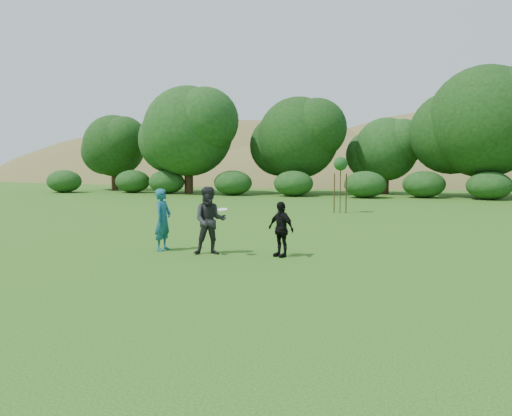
{
  "coord_description": "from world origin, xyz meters",
  "views": [
    {
      "loc": [
        4.38,
        -11.9,
        2.46
      ],
      "look_at": [
        0.0,
        3.0,
        1.1
      ],
      "focal_mm": 35.0,
      "sensor_mm": 36.0,
      "label": 1
    }
  ],
  "objects": [
    {
      "name": "sapling",
      "position": [
        1.36,
        13.51,
        2.42
      ],
      "size": [
        0.7,
        0.7,
        2.85
      ],
      "color": "#3B2917",
      "rests_on": "ground"
    },
    {
      "name": "frisbee",
      "position": [
        -0.18,
        0.48,
        1.26
      ],
      "size": [
        0.27,
        0.27,
        0.07
      ],
      "color": "white",
      "rests_on": "ground"
    },
    {
      "name": "tree_row",
      "position": [
        3.23,
        28.68,
        4.87
      ],
      "size": [
        53.92,
        10.38,
        9.62
      ],
      "color": "#3A2616",
      "rests_on": "ground"
    },
    {
      "name": "player_grey",
      "position": [
        -0.64,
        0.7,
        0.93
      ],
      "size": [
        1.09,
        0.98,
        1.86
      ],
      "primitive_type": "imported",
      "rotation": [
        0.0,
        0.0,
        0.36
      ],
      "color": "#242426",
      "rests_on": "ground"
    },
    {
      "name": "player_teal",
      "position": [
        -2.17,
        0.93,
        0.89
      ],
      "size": [
        0.44,
        0.66,
        1.77
      ],
      "primitive_type": "imported",
      "rotation": [
        0.0,
        0.0,
        1.54
      ],
      "color": "#175167",
      "rests_on": "ground"
    },
    {
      "name": "player_black",
      "position": [
        1.3,
        0.92,
        0.74
      ],
      "size": [
        0.93,
        0.75,
        1.48
      ],
      "primitive_type": "imported",
      "rotation": [
        0.0,
        0.0,
        -0.53
      ],
      "color": "black",
      "rests_on": "ground"
    },
    {
      "name": "hillside",
      "position": [
        -0.56,
        68.45,
        -11.97
      ],
      "size": [
        150.0,
        72.0,
        52.0
      ],
      "color": "olive",
      "rests_on": "ground"
    },
    {
      "name": "ground",
      "position": [
        0.0,
        0.0,
        0.0
      ],
      "size": [
        120.0,
        120.0,
        0.0
      ],
      "primitive_type": "plane",
      "color": "#19470C",
      "rests_on": "ground"
    }
  ]
}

